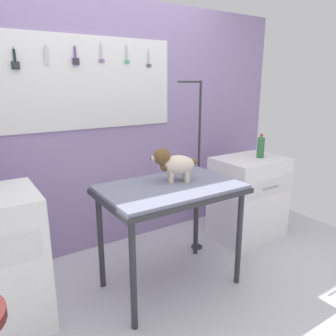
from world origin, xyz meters
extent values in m
cube|color=silver|center=(0.00, 0.00, -0.02)|extent=(4.40, 4.00, 0.04)
cube|color=#9881B2|center=(0.00, 1.28, 1.15)|extent=(4.00, 0.06, 2.30)
cube|color=white|center=(-0.17, 1.24, 1.57)|extent=(1.59, 0.02, 0.79)
cylinder|color=gray|center=(-0.76, 1.23, 1.83)|extent=(0.01, 0.02, 0.01)
cylinder|color=#112A28|center=(-0.76, 1.22, 1.77)|extent=(0.02, 0.02, 0.09)
cube|color=#112A28|center=(-0.76, 1.22, 1.70)|extent=(0.06, 0.02, 0.06)
cube|color=#333338|center=(-0.76, 1.21, 1.70)|extent=(0.05, 0.01, 0.05)
cylinder|color=gray|center=(-0.53, 1.23, 1.85)|extent=(0.01, 0.02, 0.01)
cube|color=silver|center=(-0.53, 1.22, 1.78)|extent=(0.03, 0.01, 0.13)
cylinder|color=gray|center=(-0.30, 1.23, 1.87)|extent=(0.01, 0.02, 0.01)
cylinder|color=#634887|center=(-0.30, 1.22, 1.81)|extent=(0.02, 0.02, 0.09)
cube|color=#634887|center=(-0.30, 1.22, 1.74)|extent=(0.06, 0.02, 0.06)
cube|color=#333338|center=(-0.30, 1.21, 1.74)|extent=(0.05, 0.01, 0.05)
cylinder|color=gray|center=(-0.07, 1.23, 1.90)|extent=(0.01, 0.02, 0.01)
cube|color=silver|center=(-0.07, 1.22, 1.83)|extent=(0.01, 0.00, 0.11)
cube|color=silver|center=(-0.06, 1.22, 1.83)|extent=(0.01, 0.00, 0.11)
torus|color=#663D90|center=(-0.08, 1.22, 1.75)|extent=(0.03, 0.01, 0.03)
torus|color=#663D90|center=(-0.05, 1.22, 1.75)|extent=(0.03, 0.01, 0.03)
cylinder|color=gray|center=(0.18, 1.23, 1.90)|extent=(0.01, 0.02, 0.01)
cube|color=silver|center=(0.17, 1.22, 1.83)|extent=(0.01, 0.00, 0.11)
cube|color=silver|center=(0.18, 1.22, 1.83)|extent=(0.01, 0.00, 0.11)
torus|color=#2BA05D|center=(0.16, 1.22, 1.75)|extent=(0.03, 0.01, 0.03)
torus|color=#2BA05D|center=(0.19, 1.22, 1.75)|extent=(0.03, 0.01, 0.03)
cylinder|color=gray|center=(0.40, 1.23, 1.87)|extent=(0.01, 0.02, 0.01)
cube|color=silver|center=(0.40, 1.22, 1.80)|extent=(0.01, 0.00, 0.11)
cube|color=silver|center=(0.41, 1.22, 1.80)|extent=(0.01, 0.00, 0.11)
torus|color=#15292E|center=(0.39, 1.22, 1.73)|extent=(0.03, 0.01, 0.03)
torus|color=#15292E|center=(0.42, 1.22, 1.73)|extent=(0.03, 0.01, 0.03)
cylinder|color=#2D2D33|center=(-0.40, 0.07, 0.39)|extent=(0.04, 0.04, 0.77)
cylinder|color=#2D2D33|center=(0.53, 0.07, 0.39)|extent=(0.04, 0.04, 0.77)
cylinder|color=#2D2D33|center=(-0.40, 0.62, 0.39)|extent=(0.04, 0.04, 0.77)
cylinder|color=#2D2D33|center=(0.53, 0.62, 0.39)|extent=(0.04, 0.04, 0.77)
cube|color=#2D2D33|center=(0.07, 0.34, 0.79)|extent=(1.05, 0.67, 0.03)
cube|color=slate|center=(0.07, 0.34, 0.82)|extent=(1.02, 0.65, 0.03)
cylinder|color=#2D2D33|center=(0.61, 0.70, 0.01)|extent=(0.11, 0.11, 0.01)
cylinder|color=#2D2D33|center=(0.61, 0.70, 0.79)|extent=(0.02, 0.02, 1.59)
cylinder|color=#2D2D33|center=(0.49, 0.70, 1.58)|extent=(0.24, 0.02, 0.02)
cylinder|color=beige|center=(0.11, 0.39, 0.88)|extent=(0.04, 0.04, 0.09)
cylinder|color=beige|center=(0.14, 0.46, 0.88)|extent=(0.04, 0.04, 0.09)
cylinder|color=beige|center=(0.22, 0.34, 0.88)|extent=(0.04, 0.04, 0.09)
cylinder|color=beige|center=(0.25, 0.42, 0.88)|extent=(0.04, 0.04, 0.09)
ellipsoid|color=beige|center=(0.18, 0.41, 0.96)|extent=(0.30, 0.26, 0.15)
ellipsoid|color=brown|center=(0.09, 0.44, 0.96)|extent=(0.13, 0.14, 0.08)
sphere|color=brown|center=(0.06, 0.46, 1.03)|extent=(0.13, 0.13, 0.13)
ellipsoid|color=beige|center=(0.01, 0.48, 1.02)|extent=(0.07, 0.07, 0.04)
sphere|color=black|center=(-0.01, 0.49, 1.02)|extent=(0.02, 0.02, 0.02)
ellipsoid|color=brown|center=(0.05, 0.40, 1.04)|extent=(0.05, 0.04, 0.07)
ellipsoid|color=brown|center=(0.10, 0.50, 1.04)|extent=(0.05, 0.04, 0.07)
sphere|color=brown|center=(0.29, 0.36, 0.98)|extent=(0.06, 0.06, 0.06)
cube|color=white|center=(1.21, 0.62, 0.42)|extent=(0.68, 0.52, 0.84)
cube|color=silver|center=(1.21, 0.36, 0.61)|extent=(0.60, 0.01, 0.17)
cylinder|color=#99999E|center=(1.21, 0.35, 0.61)|extent=(0.20, 0.02, 0.02)
cylinder|color=#336D3F|center=(1.30, 0.58, 0.94)|extent=(0.07, 0.07, 0.20)
cone|color=#336D3F|center=(1.30, 0.58, 1.05)|extent=(0.07, 0.07, 0.02)
cylinder|color=red|center=(1.30, 0.58, 1.07)|extent=(0.03, 0.03, 0.02)
camera|label=1|loc=(-1.19, -1.56, 1.58)|focal=34.58mm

